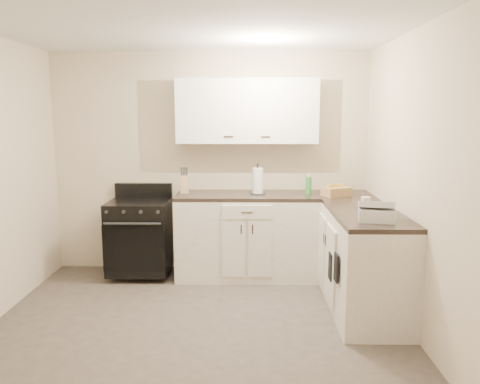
{
  "coord_description": "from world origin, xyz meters",
  "views": [
    {
      "loc": [
        0.42,
        -3.58,
        1.81
      ],
      "look_at": [
        0.36,
        0.85,
        1.07
      ],
      "focal_mm": 35.0,
      "sensor_mm": 36.0,
      "label": 1
    }
  ],
  "objects_px": {
    "stove": "(139,236)",
    "paper_towel": "(258,181)",
    "knife_block": "(184,184)",
    "wicker_basket": "(336,192)",
    "countertop_grill": "(376,214)"
  },
  "relations": [
    {
      "from": "stove",
      "to": "wicker_basket",
      "type": "bearing_deg",
      "value": -2.3
    },
    {
      "from": "knife_block",
      "to": "countertop_grill",
      "type": "xyz_separation_m",
      "value": [
        1.77,
        -1.32,
        -0.05
      ]
    },
    {
      "from": "countertop_grill",
      "to": "knife_block",
      "type": "bearing_deg",
      "value": 154.92
    },
    {
      "from": "knife_block",
      "to": "paper_towel",
      "type": "xyz_separation_m",
      "value": [
        0.81,
        -0.04,
        0.04
      ]
    },
    {
      "from": "paper_towel",
      "to": "wicker_basket",
      "type": "bearing_deg",
      "value": -7.91
    },
    {
      "from": "knife_block",
      "to": "wicker_basket",
      "type": "relative_size",
      "value": 0.7
    },
    {
      "from": "wicker_basket",
      "to": "countertop_grill",
      "type": "bearing_deg",
      "value": -84.7
    },
    {
      "from": "knife_block",
      "to": "countertop_grill",
      "type": "bearing_deg",
      "value": -46.77
    },
    {
      "from": "countertop_grill",
      "to": "stove",
      "type": "bearing_deg",
      "value": 162.83
    },
    {
      "from": "knife_block",
      "to": "wicker_basket",
      "type": "bearing_deg",
      "value": -15.23
    },
    {
      "from": "paper_towel",
      "to": "wicker_basket",
      "type": "xyz_separation_m",
      "value": [
        0.84,
        -0.12,
        -0.1
      ]
    },
    {
      "from": "knife_block",
      "to": "paper_towel",
      "type": "distance_m",
      "value": 0.81
    },
    {
      "from": "stove",
      "to": "paper_towel",
      "type": "relative_size",
      "value": 2.78
    },
    {
      "from": "wicker_basket",
      "to": "countertop_grill",
      "type": "distance_m",
      "value": 1.17
    },
    {
      "from": "countertop_grill",
      "to": "wicker_basket",
      "type": "bearing_deg",
      "value": 107.1
    }
  ]
}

